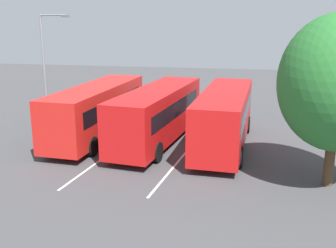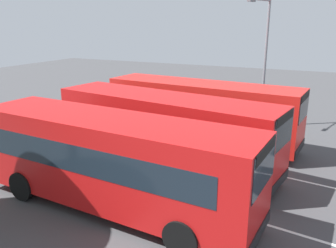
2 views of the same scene
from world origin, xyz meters
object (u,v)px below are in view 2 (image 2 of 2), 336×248
(bus_center_left, at_px, (165,129))
(bus_far_left, at_px, (112,160))
(bus_center_right, at_px, (202,110))
(street_lamp, at_px, (264,56))

(bus_center_left, bearing_deg, bus_far_left, -82.35)
(bus_center_right, bearing_deg, street_lamp, 67.27)
(bus_center_right, bearing_deg, bus_far_left, -87.60)
(bus_center_left, height_order, bus_center_right, same)
(bus_far_left, height_order, street_lamp, street_lamp)
(bus_center_left, relative_size, bus_center_right, 1.01)
(street_lamp, bearing_deg, bus_center_right, -11.38)
(bus_center_right, xyz_separation_m, street_lamp, (2.18, 4.27, 2.54))
(bus_far_left, xyz_separation_m, bus_center_right, (0.25, 7.77, 0.00))
(bus_center_left, distance_m, street_lamp, 8.86)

